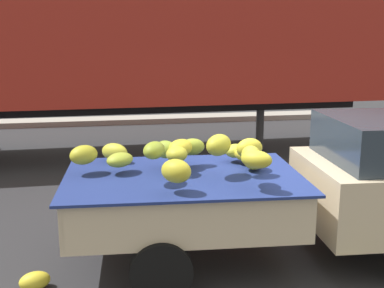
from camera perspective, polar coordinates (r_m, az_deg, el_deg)
The scene contains 5 objects.
ground at distance 6.43m, azimuth 10.79°, elevation -11.93°, with size 220.00×220.00×0.00m, color #28282B.
curb_strip at distance 15.17m, azimuth -1.62°, elevation 2.96°, with size 80.00×0.80×0.16m, color gray.
pickup_truck at distance 6.10m, azimuth 16.35°, elevation -4.65°, with size 4.82×2.04×1.70m.
semi_trailer at distance 10.72m, azimuth -9.42°, elevation 11.95°, with size 12.06×2.88×3.95m.
fallen_banana_bunch_near_tailgate at distance 5.65m, azimuth -17.81°, elevation -14.91°, with size 0.33×0.21×0.20m, color yellow.
Camera 1 is at (-2.15, -5.45, 2.66)m, focal length 45.90 mm.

